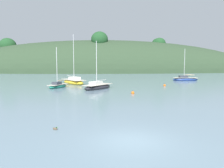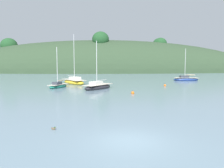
{
  "view_description": "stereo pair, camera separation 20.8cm",
  "coord_description": "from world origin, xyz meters",
  "px_view_note": "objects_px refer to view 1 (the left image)",
  "views": [
    {
      "loc": [
        -1.7,
        -11.42,
        4.19
      ],
      "look_at": [
        0.0,
        20.0,
        1.2
      ],
      "focal_mm": 35.02,
      "sensor_mm": 36.0,
      "label": 1
    },
    {
      "loc": [
        -1.5,
        -11.43,
        4.19
      ],
      "look_at": [
        0.0,
        20.0,
        1.2
      ],
      "focal_mm": 35.02,
      "sensor_mm": 36.0,
      "label": 2
    }
  ],
  "objects_px": {
    "mooring_buoy_channel": "(165,85)",
    "duck_lead": "(55,129)",
    "mooring_buoy_outer": "(133,93)",
    "sailboat_blue_center": "(98,87)",
    "sailboat_cream_ketch": "(185,79)",
    "sailboat_red_portside": "(58,86)",
    "sailboat_black_sloop": "(73,82)"
  },
  "relations": [
    {
      "from": "mooring_buoy_channel",
      "to": "duck_lead",
      "type": "relative_size",
      "value": 1.42
    },
    {
      "from": "duck_lead",
      "to": "mooring_buoy_outer",
      "type": "bearing_deg",
      "value": 65.25
    },
    {
      "from": "duck_lead",
      "to": "sailboat_blue_center",
      "type": "bearing_deg",
      "value": 83.65
    },
    {
      "from": "duck_lead",
      "to": "sailboat_cream_ketch",
      "type": "bearing_deg",
      "value": 58.36
    },
    {
      "from": "sailboat_cream_ketch",
      "to": "mooring_buoy_channel",
      "type": "distance_m",
      "value": 14.93
    },
    {
      "from": "sailboat_cream_ketch",
      "to": "mooring_buoy_channel",
      "type": "xyz_separation_m",
      "value": [
        -8.66,
        -12.16,
        -0.26
      ]
    },
    {
      "from": "sailboat_blue_center",
      "to": "duck_lead",
      "type": "xyz_separation_m",
      "value": [
        -2.45,
        -21.97,
        -0.32
      ]
    },
    {
      "from": "sailboat_red_portside",
      "to": "sailboat_black_sloop",
      "type": "bearing_deg",
      "value": 75.4
    },
    {
      "from": "sailboat_cream_ketch",
      "to": "sailboat_black_sloop",
      "type": "xyz_separation_m",
      "value": [
        -26.04,
        -6.83,
        0.06
      ]
    },
    {
      "from": "sailboat_black_sloop",
      "to": "mooring_buoy_outer",
      "type": "height_order",
      "value": "sailboat_black_sloop"
    },
    {
      "from": "mooring_buoy_channel",
      "to": "sailboat_red_portside",
      "type": "bearing_deg",
      "value": -175.27
    },
    {
      "from": "mooring_buoy_outer",
      "to": "sailboat_cream_ketch",
      "type": "bearing_deg",
      "value": 53.92
    },
    {
      "from": "sailboat_blue_center",
      "to": "duck_lead",
      "type": "relative_size",
      "value": 20.97
    },
    {
      "from": "sailboat_red_portside",
      "to": "sailboat_cream_ketch",
      "type": "height_order",
      "value": "sailboat_cream_ketch"
    },
    {
      "from": "sailboat_red_portside",
      "to": "sailboat_blue_center",
      "type": "distance_m",
      "value": 7.25
    },
    {
      "from": "sailboat_red_portside",
      "to": "sailboat_black_sloop",
      "type": "distance_m",
      "value": 7.15
    },
    {
      "from": "sailboat_black_sloop",
      "to": "sailboat_blue_center",
      "type": "xyz_separation_m",
      "value": [
        5.08,
        -9.19,
        -0.06
      ]
    },
    {
      "from": "sailboat_cream_ketch",
      "to": "sailboat_blue_center",
      "type": "xyz_separation_m",
      "value": [
        -20.97,
        -16.02,
        0.0
      ]
    },
    {
      "from": "sailboat_cream_ketch",
      "to": "sailboat_black_sloop",
      "type": "bearing_deg",
      "value": -165.31
    },
    {
      "from": "sailboat_blue_center",
      "to": "duck_lead",
      "type": "height_order",
      "value": "sailboat_blue_center"
    },
    {
      "from": "sailboat_red_portside",
      "to": "sailboat_blue_center",
      "type": "bearing_deg",
      "value": -18.27
    },
    {
      "from": "mooring_buoy_outer",
      "to": "duck_lead",
      "type": "relative_size",
      "value": 1.42
    },
    {
      "from": "sailboat_blue_center",
      "to": "sailboat_cream_ketch",
      "type": "bearing_deg",
      "value": 37.38
    },
    {
      "from": "sailboat_cream_ketch",
      "to": "sailboat_blue_center",
      "type": "relative_size",
      "value": 0.99
    },
    {
      "from": "sailboat_black_sloop",
      "to": "duck_lead",
      "type": "height_order",
      "value": "sailboat_black_sloop"
    },
    {
      "from": "sailboat_black_sloop",
      "to": "sailboat_blue_center",
      "type": "height_order",
      "value": "sailboat_black_sloop"
    },
    {
      "from": "sailboat_cream_ketch",
      "to": "mooring_buoy_outer",
      "type": "height_order",
      "value": "sailboat_cream_ketch"
    },
    {
      "from": "sailboat_cream_ketch",
      "to": "sailboat_black_sloop",
      "type": "distance_m",
      "value": 26.92
    },
    {
      "from": "mooring_buoy_outer",
      "to": "sailboat_red_portside",
      "type": "bearing_deg",
      "value": 144.91
    },
    {
      "from": "sailboat_blue_center",
      "to": "mooring_buoy_outer",
      "type": "distance_m",
      "value": 7.77
    },
    {
      "from": "sailboat_red_portside",
      "to": "sailboat_blue_center",
      "type": "xyz_separation_m",
      "value": [
        6.88,
        -2.27,
        0.05
      ]
    },
    {
      "from": "sailboat_black_sloop",
      "to": "duck_lead",
      "type": "xyz_separation_m",
      "value": [
        2.63,
        -31.16,
        -0.38
      ]
    }
  ]
}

